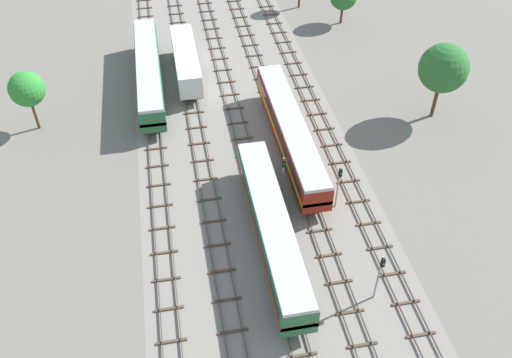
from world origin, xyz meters
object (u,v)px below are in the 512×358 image
object	(u,v)px
freight_boxcar_left_midfar	(186,60)
signal_post_mid	(283,173)
passenger_coach_centre_near	(290,130)
signal_post_near	(380,273)
diesel_railcar_centre_left_nearest	(272,226)
passenger_coach_far_left_mid	(148,70)
signal_post_nearest	(339,182)

from	to	relation	value
freight_boxcar_left_midfar	signal_post_mid	world-z (taller)	signal_post_mid
passenger_coach_centre_near	signal_post_near	bearing A→B (deg)	-83.30
diesel_railcar_centre_left_nearest	passenger_coach_far_left_mid	size ratio (longest dim) A/B	0.93
signal_post_nearest	signal_post_near	world-z (taller)	signal_post_near
signal_post_nearest	signal_post_mid	bearing A→B (deg)	153.96
passenger_coach_centre_near	freight_boxcar_left_midfar	world-z (taller)	passenger_coach_centre_near
diesel_railcar_centre_left_nearest	signal_post_mid	size ratio (longest dim) A/B	4.18
signal_post_nearest	signal_post_near	distance (m)	10.79
passenger_coach_centre_near	freight_boxcar_left_midfar	distance (m)	19.52
signal_post_nearest	signal_post_mid	size ratio (longest dim) A/B	1.01
passenger_coach_far_left_mid	signal_post_nearest	bearing A→B (deg)	-55.93
signal_post_mid	passenger_coach_centre_near	bearing A→B (deg)	71.54
passenger_coach_centre_near	freight_boxcar_left_midfar	bearing A→B (deg)	119.14
freight_boxcar_left_midfar	signal_post_mid	size ratio (longest dim) A/B	2.85
diesel_railcar_centre_left_nearest	passenger_coach_centre_near	xyz separation A→B (m)	(4.76, 13.21, 0.02)
diesel_railcar_centre_left_nearest	passenger_coach_centre_near	world-z (taller)	same
passenger_coach_centre_near	signal_post_mid	distance (m)	7.53
freight_boxcar_left_midfar	signal_post_near	distance (m)	39.13
signal_post_near	signal_post_mid	world-z (taller)	signal_post_near
signal_post_near	signal_post_nearest	bearing A→B (deg)	90.00
diesel_railcar_centre_left_nearest	passenger_coach_far_left_mid	distance (m)	29.93
signal_post_mid	passenger_coach_far_left_mid	bearing A→B (deg)	118.07
signal_post_near	passenger_coach_centre_near	bearing A→B (deg)	96.70
passenger_coach_centre_near	freight_boxcar_left_midfar	xyz separation A→B (m)	(-9.50, 17.05, -0.16)
passenger_coach_centre_near	signal_post_nearest	distance (m)	9.76
signal_post_mid	signal_post_near	bearing A→B (deg)	-70.07
passenger_coach_centre_near	signal_post_near	world-z (taller)	signal_post_near
signal_post_near	signal_post_mid	bearing A→B (deg)	109.93
diesel_railcar_centre_left_nearest	freight_boxcar_left_midfar	world-z (taller)	diesel_railcar_centre_left_nearest
passenger_coach_centre_near	diesel_railcar_centre_left_nearest	bearing A→B (deg)	-109.80
freight_boxcar_left_midfar	signal_post_near	size ratio (longest dim) A/B	2.74
signal_post_nearest	signal_post_mid	world-z (taller)	signal_post_nearest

